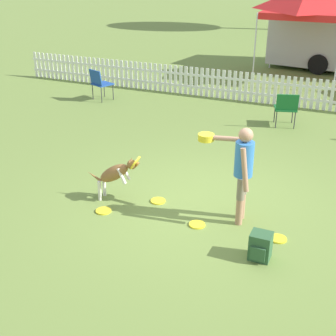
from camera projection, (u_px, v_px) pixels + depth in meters
ground_plane at (205, 204)px, 7.77m from camera, size 240.00×240.00×0.00m
handler_person at (240, 164)px, 6.93m from camera, size 0.96×0.58×1.53m
leaping_dog at (116, 173)px, 7.69m from camera, size 0.98×0.32×0.86m
frisbee_near_handler at (278, 239)px, 6.81m from camera, size 0.25×0.25×0.02m
frisbee_near_dog at (103, 211)px, 7.55m from camera, size 0.25×0.25×0.02m
frisbee_midfield at (158, 201)px, 7.86m from camera, size 0.25×0.25×0.02m
frisbee_far_scatter at (197, 225)px, 7.17m from camera, size 0.25×0.25×0.02m
backpack_on_grass at (260, 246)px, 6.31m from camera, size 0.28×0.29×0.39m
picket_fence at (281, 91)px, 12.72m from camera, size 16.67×0.04×0.83m
folding_chair_blue_left at (100, 82)px, 13.10m from camera, size 0.63×0.65×0.89m
folding_chair_center at (286, 107)px, 11.07m from camera, size 0.64×0.65×0.84m
canopy_tent_main at (307, 1)px, 14.63m from camera, size 2.53×2.53×2.95m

